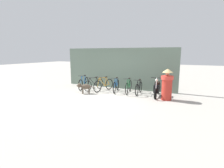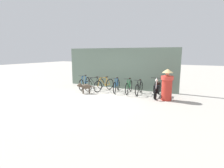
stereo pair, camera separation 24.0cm
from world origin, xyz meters
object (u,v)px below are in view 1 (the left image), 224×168
(bicycle_1, at_px, (94,84))
(person_in_robes, at_px, (167,84))
(motorcycle, at_px, (157,89))
(stray_dog, at_px, (84,87))
(bicycle_0, at_px, (84,83))
(bicycle_5, at_px, (139,88))
(bicycle_2, at_px, (104,85))
(bicycle_4, at_px, (129,87))
(bicycle_3, at_px, (116,86))

(bicycle_1, relative_size, person_in_robes, 1.09)
(motorcycle, height_order, stray_dog, motorcycle)
(person_in_robes, bearing_deg, bicycle_1, -39.53)
(motorcycle, distance_m, stray_dog, 4.11)
(bicycle_0, bearing_deg, bicycle_5, 79.50)
(bicycle_2, bearing_deg, bicycle_5, 108.36)
(bicycle_0, xyz_separation_m, bicycle_4, (3.07, 0.23, -0.01))
(bicycle_1, height_order, motorcycle, motorcycle)
(bicycle_5, bearing_deg, bicycle_0, -90.31)
(bicycle_0, distance_m, motorcycle, 4.77)
(bicycle_3, bearing_deg, bicycle_5, 77.94)
(motorcycle, bearing_deg, bicycle_1, -94.65)
(bicycle_4, bearing_deg, stray_dog, -67.65)
(bicycle_1, distance_m, person_in_robes, 4.62)
(bicycle_2, xyz_separation_m, motorcycle, (3.28, 0.06, 0.05))
(motorcycle, bearing_deg, bicycle_3, -98.00)
(motorcycle, bearing_deg, bicycle_0, -94.43)
(bicycle_5, distance_m, motorcycle, 1.07)
(bicycle_4, distance_m, motorcycle, 1.70)
(bicycle_1, height_order, bicycle_2, bicycle_2)
(person_in_robes, bearing_deg, stray_dog, -25.15)
(bicycle_5, height_order, motorcycle, motorcycle)
(bicycle_3, height_order, motorcycle, motorcycle)
(motorcycle, xyz_separation_m, stray_dog, (-3.93, -1.22, -0.01))
(bicycle_4, bearing_deg, bicycle_3, -97.13)
(bicycle_5, bearing_deg, stray_dog, -68.68)
(bicycle_3, bearing_deg, bicycle_1, -96.63)
(bicycle_1, bearing_deg, person_in_robes, 96.26)
(bicycle_2, relative_size, bicycle_4, 1.06)
(bicycle_3, bearing_deg, person_in_robes, 65.29)
(bicycle_2, height_order, person_in_robes, person_in_robes)
(bicycle_5, xyz_separation_m, stray_dog, (-2.86, -1.35, 0.06))
(motorcycle, relative_size, stray_dog, 1.97)
(bicycle_3, xyz_separation_m, person_in_robes, (3.10, -0.62, 0.44))
(bicycle_4, height_order, motorcycle, motorcycle)
(stray_dog, distance_m, person_in_robes, 4.59)
(bicycle_2, relative_size, bicycle_3, 1.07)
(bicycle_0, relative_size, stray_dog, 1.84)
(bicycle_3, xyz_separation_m, bicycle_4, (0.81, 0.02, 0.01))
(bicycle_3, height_order, bicycle_4, bicycle_4)
(bicycle_0, bearing_deg, motorcycle, 77.07)
(bicycle_4, height_order, person_in_robes, person_in_robes)
(stray_dog, bearing_deg, motorcycle, 167.00)
(bicycle_1, relative_size, bicycle_2, 0.98)
(bicycle_4, bearing_deg, bicycle_5, 82.14)
(bicycle_0, distance_m, bicycle_5, 3.71)
(bicycle_5, bearing_deg, bicycle_4, -93.11)
(bicycle_1, height_order, person_in_robes, person_in_robes)
(bicycle_4, bearing_deg, bicycle_0, -94.48)
(bicycle_3, distance_m, bicycle_5, 1.44)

